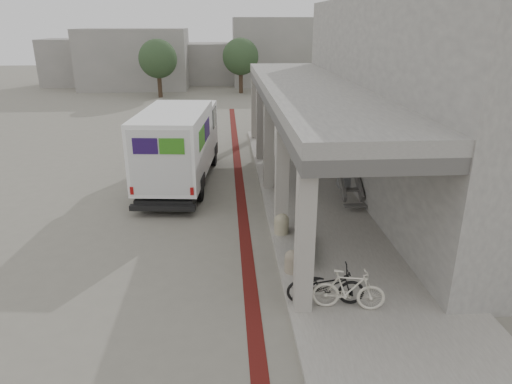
{
  "coord_description": "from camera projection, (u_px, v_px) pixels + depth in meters",
  "views": [
    {
      "loc": [
        0.48,
        -12.07,
        6.13
      ],
      "look_at": [
        1.31,
        -0.02,
        1.6
      ],
      "focal_mm": 32.0,
      "sensor_mm": 36.0,
      "label": 1
    }
  ],
  "objects": [
    {
      "name": "ground",
      "position": [
        212.0,
        244.0,
        13.39
      ],
      "size": [
        120.0,
        120.0,
        0.0
      ],
      "primitive_type": "plane",
      "color": "slate",
      "rests_on": "ground"
    },
    {
      "name": "bike_lane_stripe",
      "position": [
        243.0,
        216.0,
        15.32
      ],
      "size": [
        0.35,
        40.0,
        0.01
      ],
      "primitive_type": "cube",
      "color": "#511310",
      "rests_on": "ground"
    },
    {
      "name": "sidewalk",
      "position": [
        346.0,
        238.0,
        13.63
      ],
      "size": [
        4.4,
        28.0,
        0.12
      ],
      "primitive_type": "cube",
      "color": "gray",
      "rests_on": "ground"
    },
    {
      "name": "transit_building",
      "position": [
        397.0,
        100.0,
        16.84
      ],
      "size": [
        7.6,
        17.0,
        7.0
      ],
      "color": "gray",
      "rests_on": "ground"
    },
    {
      "name": "distant_backdrop",
      "position": [
        190.0,
        58.0,
        45.78
      ],
      "size": [
        28.0,
        10.0,
        6.5
      ],
      "color": "gray",
      "rests_on": "ground"
    },
    {
      "name": "tree_left",
      "position": [
        158.0,
        59.0,
        38.11
      ],
      "size": [
        3.2,
        3.2,
        4.8
      ],
      "color": "#38281C",
      "rests_on": "ground"
    },
    {
      "name": "tree_mid",
      "position": [
        241.0,
        57.0,
        40.43
      ],
      "size": [
        3.2,
        3.2,
        4.8
      ],
      "color": "#38281C",
      "rests_on": "ground"
    },
    {
      "name": "tree_right",
      "position": [
        332.0,
        57.0,
        40.01
      ],
      "size": [
        3.2,
        3.2,
        4.8
      ],
      "color": "#38281C",
      "rests_on": "ground"
    },
    {
      "name": "fedex_truck",
      "position": [
        179.0,
        143.0,
        17.87
      ],
      "size": [
        2.9,
        7.4,
        3.08
      ],
      "rotation": [
        0.0,
        0.0,
        -0.1
      ],
      "color": "black",
      "rests_on": "ground"
    },
    {
      "name": "bench",
      "position": [
        305.0,
        243.0,
        12.5
      ],
      "size": [
        0.63,
        1.86,
        0.43
      ],
      "rotation": [
        0.0,
        0.0,
        -0.13
      ],
      "color": "slate",
      "rests_on": "sidewalk"
    },
    {
      "name": "bollard_near",
      "position": [
        281.0,
        223.0,
        13.69
      ],
      "size": [
        0.44,
        0.44,
        0.66
      ],
      "color": "tan",
      "rests_on": "sidewalk"
    },
    {
      "name": "bollard_far",
      "position": [
        292.0,
        261.0,
        11.59
      ],
      "size": [
        0.39,
        0.39,
        0.59
      ],
      "color": "gray",
      "rests_on": "sidewalk"
    },
    {
      "name": "utility_cabinet",
      "position": [
        344.0,
        175.0,
        17.51
      ],
      "size": [
        0.46,
        0.6,
        0.97
      ],
      "primitive_type": "cube",
      "rotation": [
        0.0,
        0.0,
        -0.04
      ],
      "color": "gray",
      "rests_on": "sidewalk"
    },
    {
      "name": "bicycle_black",
      "position": [
        326.0,
        286.0,
        10.21
      ],
      "size": [
        1.79,
        0.75,
        0.92
      ],
      "primitive_type": "imported",
      "rotation": [
        0.0,
        0.0,
        1.49
      ],
      "color": "black",
      "rests_on": "sidewalk"
    },
    {
      "name": "bicycle_cream",
      "position": [
        349.0,
        290.0,
        10.0
      ],
      "size": [
        1.66,
        0.74,
        0.97
      ],
      "primitive_type": "imported",
      "rotation": [
        0.0,
        0.0,
        1.39
      ],
      "color": "beige",
      "rests_on": "sidewalk"
    }
  ]
}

